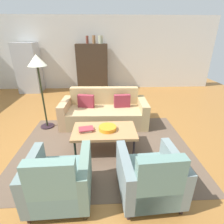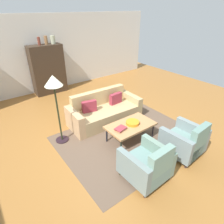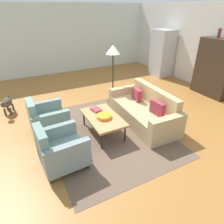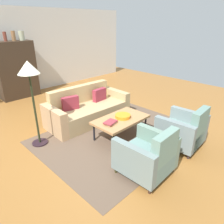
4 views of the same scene
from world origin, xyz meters
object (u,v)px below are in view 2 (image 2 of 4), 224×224
Objects in this scene: cabinet at (48,70)px; floor_lamp at (54,87)px; couch at (104,111)px; coffee_table at (131,126)px; vase_round at (46,40)px; armchair_right at (186,142)px; vase_small at (53,40)px; fruit_bowl at (133,123)px; vase_tall at (39,41)px; armchair_left at (148,166)px; book_stack at (121,129)px.

cabinet reaches higher than floor_lamp.
coffee_table is at bearing 91.85° from couch.
couch is 3.46m from vase_round.
armchair_right is 0.51× the size of floor_lamp.
vase_round is 0.25m from vase_small.
couch is 1.20m from fruit_bowl.
vase_small is (-0.09, 3.01, 1.65)m from couch.
vase_tall is (-0.59, 3.01, 1.65)m from couch.
armchair_left is 2.56m from floor_lamp.
fruit_bowl is (0.06, 0.00, 0.07)m from coffee_table.
armchair_left is 2.92× the size of book_stack.
vase_round reaches higher than armchair_right.
book_stack reaches higher than coffee_table.
cabinet is at bearing 97.58° from armchair_right.
coffee_table is 4.10× the size of vase_round.
armchair_right is 1.49m from book_stack.
armchair_left is at bearing -91.74° from cabinet.
fruit_bowl reaches higher than book_stack.
fruit_bowl is 1.21× the size of vase_tall.
vase_tall is at bearing 180.00° from vase_round.
vase_round is (-0.33, 4.20, 1.55)m from coffee_table.
armchair_left is 5.60m from vase_tall.
book_stack is (-0.34, -1.21, 0.18)m from couch.
vase_small reaches higher than fruit_bowl.
vase_small is (-0.69, 5.37, 1.60)m from armchair_right.
armchair_left is at bearing -90.14° from vase_tall.
coffee_table is 4.26× the size of vase_small.
vase_tall reaches higher than book_stack.
coffee_table is 1.31m from armchair_right.
couch is at bearing -88.33° from vase_small.
floor_lamp is at bearing 109.13° from armchair_left.
armchair_right is at bearing -50.44° from book_stack.
vase_round is 0.17× the size of floor_lamp.
vase_round is (0.01, 4.22, 1.48)m from book_stack.
armchair_right is at bearing -1.44° from armchair_left.
armchair_right reaches higher than coffee_table.
floor_lamp reaches higher than couch.
floor_lamp is at bearing 129.55° from armchair_right.
book_stack is (-0.94, 1.14, 0.12)m from armchair_right.
coffee_table is 1.36× the size of armchair_left.
cabinet is (-0.50, 4.20, 0.43)m from fruit_bowl.
vase_tall is 0.98× the size of vase_small.
cabinet is at bearing 91.27° from book_stack.
couch reaches higher than fruit_bowl.
vase_tall reaches higher than armchair_right.
coffee_table is 1.36× the size of armchair_right.
armchair_right is 2.92× the size of book_stack.
couch is 2.43m from armchair_right.
fruit_bowl is (0.06, -1.19, 0.18)m from couch.
vase_tall is at bearing -76.97° from couch.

